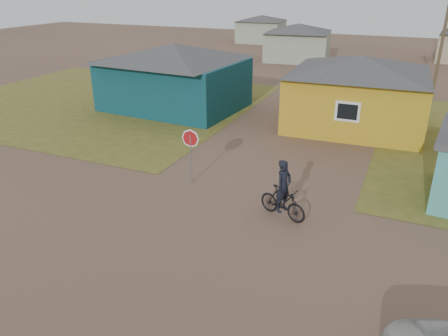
# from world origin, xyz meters

# --- Properties ---
(ground) EXTENTS (120.00, 120.00, 0.00)m
(ground) POSITION_xyz_m (0.00, 0.00, 0.00)
(ground) COLOR brown
(grass_nw) EXTENTS (20.00, 18.00, 0.00)m
(grass_nw) POSITION_xyz_m (-14.00, 13.00, 0.01)
(grass_nw) COLOR olive
(grass_nw) RESTS_ON ground
(house_teal) EXTENTS (8.93, 7.08, 4.00)m
(house_teal) POSITION_xyz_m (-8.50, 13.50, 2.05)
(house_teal) COLOR #0B343D
(house_teal) RESTS_ON ground
(house_yellow) EXTENTS (7.72, 6.76, 3.90)m
(house_yellow) POSITION_xyz_m (2.50, 14.00, 2.00)
(house_yellow) COLOR gold
(house_yellow) RESTS_ON ground
(house_pale_west) EXTENTS (7.04, 6.15, 3.60)m
(house_pale_west) POSITION_xyz_m (-6.00, 34.00, 1.86)
(house_pale_west) COLOR #939C86
(house_pale_west) RESTS_ON ground
(house_pale_north) EXTENTS (6.28, 5.81, 3.40)m
(house_pale_north) POSITION_xyz_m (-14.00, 46.00, 1.75)
(house_pale_north) COLOR #939C86
(house_pale_north) RESTS_ON ground
(utility_pole_near) EXTENTS (1.40, 0.20, 8.00)m
(utility_pole_near) POSITION_xyz_m (6.50, 22.00, 4.14)
(utility_pole_near) COLOR brown
(utility_pole_near) RESTS_ON ground
(stop_sign) EXTENTS (0.70, 0.29, 2.24)m
(stop_sign) POSITION_xyz_m (-2.36, 3.91, 1.66)
(stop_sign) COLOR gray
(stop_sign) RESTS_ON ground
(cyclist) EXTENTS (1.91, 1.13, 2.09)m
(cyclist) POSITION_xyz_m (1.77, 2.67, 0.76)
(cyclist) COLOR black
(cyclist) RESTS_ON ground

